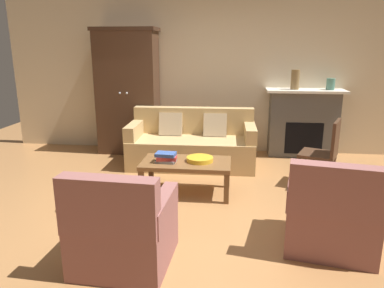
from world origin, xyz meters
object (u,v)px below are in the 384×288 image
Objects in this scene: mantel_vase_jade at (331,84)px; book_stack at (166,157)px; fireplace at (303,123)px; side_chair_wooden at (325,149)px; mantel_vase_bronze at (295,80)px; armoire at (128,92)px; dog at (87,185)px; coffee_table at (186,165)px; couch at (192,145)px; fruit_bowl at (200,159)px; armchair_near_left at (123,231)px; armchair_near_right at (331,216)px.

book_stack is at bearing -140.84° from mantel_vase_jade.
fireplace is 1.44m from side_chair_wooden.
armoire is at bearing -178.76° from mantel_vase_bronze.
side_chair_wooden reaches higher than dog.
mantel_vase_bronze is at bearing 180.00° from mantel_vase_jade.
dog is (-1.10, -0.48, -0.12)m from coffee_table.
coffee_table is 0.27m from book_stack.
armoire is 1.08× the size of couch.
mantel_vase_bronze reaches higher than couch.
armoire is at bearing -178.97° from mantel_vase_jade.
fruit_bowl is 0.42m from book_stack.
armchair_near_left reaches higher than dog.
book_stack is 2.72m from mantel_vase_bronze.
couch reaches higher than coffee_table.
dog is at bearing 124.62° from armchair_near_left.
armchair_near_right is (1.71, -1.07, -0.17)m from book_stack.
side_chair_wooden is at bearing -21.67° from couch.
fruit_bowl is (0.17, 0.02, 0.08)m from coffee_table.
armoire is 2.38× the size of armchair_near_left.
side_chair_wooden is (2.08, 2.04, 0.20)m from armchair_near_left.
armchair_near_left reaches higher than couch.
armoire is at bearing 128.50° from fruit_bowl.
fruit_bowl is at bearing 8.02° from coffee_table.
mantel_vase_bronze is 1.63m from side_chair_wooden.
fireplace is at bearing 59.62° from armchair_near_left.
armchair_near_left is at bearing -120.38° from fireplace.
mantel_vase_bronze reaches higher than book_stack.
book_stack is 2.02m from armchair_near_right.
couch is at bearing 123.92° from armchair_near_right.
fireplace reaches higher than book_stack.
armoire is 2.35× the size of armchair_near_right.
fireplace is at bearing 91.64° from side_chair_wooden.
side_chair_wooden is at bearing 44.48° from armchair_near_left.
side_chair_wooden is at bearing 17.66° from dog.
armchair_near_right is at bearing -14.05° from dog.
armoire reaches higher than mantel_vase_bronze.
fireplace is 0.60× the size of armoire.
fruit_bowl is 1.04× the size of mantel_vase_bronze.
fireplace is 1.93m from couch.
fireplace is 2.54m from coffee_table.
fruit_bowl is at bearing -165.80° from side_chair_wooden.
book_stack is at bearing 87.02° from armchair_near_left.
mantel_vase_bronze is (1.37, 1.82, 0.83)m from fruit_bowl.
armchair_near_right is at bearing -56.08° from couch.
mantel_vase_bronze is at bearing 53.01° from fruit_bowl.
coffee_table is at bearing -171.98° from fruit_bowl.
coffee_table is 1.85m from armchair_near_right.
mantel_vase_jade is 0.21× the size of armchair_near_left.
armoire is 1.52m from couch.
armchair_near_left is (-2.04, -3.48, -0.25)m from fireplace.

